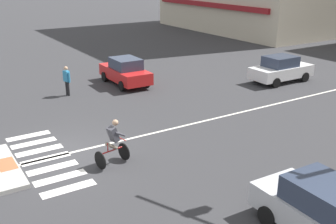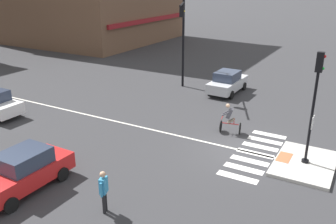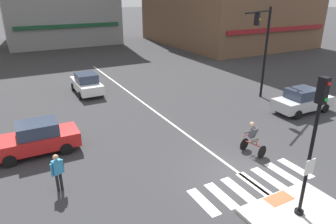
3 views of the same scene
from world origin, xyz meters
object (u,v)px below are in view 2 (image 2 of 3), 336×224
object	(u,v)px
signal_pole	(315,99)
cyclist	(230,118)
car_red_cross_left	(23,171)
pedestrian_at_curb_left	(104,189)
car_silver_cross_right	(227,82)
traffic_light_mast	(183,33)

from	to	relation	value
signal_pole	cyclist	world-z (taller)	signal_pole
car_red_cross_left	cyclist	size ratio (longest dim) A/B	2.45
pedestrian_at_curb_left	car_silver_cross_right	bearing A→B (deg)	5.10
car_red_cross_left	pedestrian_at_curb_left	world-z (taller)	pedestrian_at_curb_left
traffic_light_mast	car_red_cross_left	xyz separation A→B (m)	(-15.58, -1.01, -3.46)
car_red_cross_left	cyclist	bearing A→B (deg)	-28.66
traffic_light_mast	car_silver_cross_right	distance (m)	4.89
traffic_light_mast	car_silver_cross_right	size ratio (longest dim) A/B	1.60
signal_pole	car_silver_cross_right	distance (m)	11.44
traffic_light_mast	pedestrian_at_curb_left	size ratio (longest dim) A/B	3.96
car_red_cross_left	cyclist	world-z (taller)	cyclist
traffic_light_mast	cyclist	distance (m)	9.35
traffic_light_mast	cyclist	world-z (taller)	traffic_light_mast
cyclist	pedestrian_at_curb_left	world-z (taller)	cyclist
signal_pole	traffic_light_mast	xyz separation A→B (m)	(7.90, 10.47, 1.09)
signal_pole	car_red_cross_left	bearing A→B (deg)	129.09
cyclist	car_silver_cross_right	bearing A→B (deg)	21.82
pedestrian_at_curb_left	cyclist	bearing A→B (deg)	-8.53
traffic_light_mast	car_red_cross_left	distance (m)	15.99
car_silver_cross_right	car_red_cross_left	bearing A→B (deg)	171.77
car_silver_cross_right	pedestrian_at_curb_left	world-z (taller)	pedestrian_at_curb_left
car_red_cross_left	signal_pole	bearing A→B (deg)	-50.91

